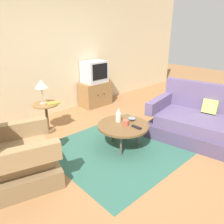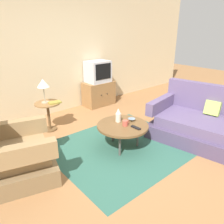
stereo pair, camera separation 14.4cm
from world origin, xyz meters
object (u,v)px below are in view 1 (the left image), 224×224
(coffee_table, at_px, (123,126))
(table_lamp, at_px, (41,85))
(couch, at_px, (201,123))
(armchair, at_px, (16,158))
(tv_stand, at_px, (95,94))
(bowl, at_px, (132,119))
(vase, at_px, (118,115))
(side_table, at_px, (46,112))
(television, at_px, (94,72))
(mug, at_px, (126,123))
(tv_remote_dark, at_px, (137,127))
(book, at_px, (53,103))

(coffee_table, height_order, table_lamp, table_lamp)
(couch, bearing_deg, coffee_table, 49.24)
(armchair, bearing_deg, table_lamp, 154.00)
(tv_stand, xyz_separation_m, bowl, (-0.76, -1.90, 0.13))
(vase, relative_size, bowl, 1.86)
(tv_stand, bearing_deg, couch, -84.53)
(bowl, bearing_deg, side_table, 121.28)
(couch, distance_m, television, 2.71)
(mug, xyz_separation_m, tv_remote_dark, (0.05, -0.17, -0.03))
(book, bearing_deg, armchair, -131.28)
(tv_remote_dark, bearing_deg, book, -159.56)
(tv_stand, xyz_separation_m, vase, (-0.94, -1.77, 0.22))
(tv_stand, xyz_separation_m, book, (-1.50, -0.65, 0.27))
(television, distance_m, tv_remote_dark, 2.37)
(coffee_table, relative_size, book, 3.52)
(coffee_table, xyz_separation_m, bowl, (0.21, 0.01, 0.05))
(armchair, xyz_separation_m, television, (2.55, 1.59, 0.52))
(book, bearing_deg, vase, -55.99)
(side_table, distance_m, television, 1.74)
(mug, distance_m, book, 1.42)
(bowl, bearing_deg, armchair, 169.59)
(side_table, relative_size, mug, 4.14)
(couch, relative_size, bowl, 14.49)
(side_table, relative_size, book, 2.36)
(table_lamp, bearing_deg, coffee_table, -65.13)
(vase, height_order, mug, vase)
(television, bearing_deg, armchair, -148.12)
(bowl, xyz_separation_m, book, (-0.74, 1.25, 0.14))
(table_lamp, bearing_deg, tv_stand, 17.51)
(tv_stand, bearing_deg, table_lamp, -162.49)
(tv_stand, relative_size, bowl, 6.08)
(tv_stand, relative_size, vase, 3.28)
(table_lamp, distance_m, tv_remote_dark, 1.84)
(tv_remote_dark, bearing_deg, side_table, -158.03)
(armchair, relative_size, book, 4.63)
(vase, xyz_separation_m, tv_remote_dark, (0.04, -0.37, -0.10))
(television, height_order, book, television)
(bowl, bearing_deg, coffee_table, -176.98)
(side_table, bearing_deg, bowl, -58.72)
(side_table, bearing_deg, coffee_table, -65.77)
(table_lamp, xyz_separation_m, tv_remote_dark, (0.72, -1.62, -0.49))
(bowl, bearing_deg, tv_stand, 68.20)
(couch, relative_size, mug, 13.46)
(table_lamp, xyz_separation_m, vase, (0.68, -1.26, -0.39))
(tv_remote_dark, bearing_deg, tv_stand, 155.79)
(armchair, bearing_deg, coffee_table, 93.22)
(couch, bearing_deg, tv_remote_dark, 56.53)
(tv_remote_dark, bearing_deg, bowl, 147.04)
(television, height_order, table_lamp, television)
(table_lamp, distance_m, bowl, 1.70)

